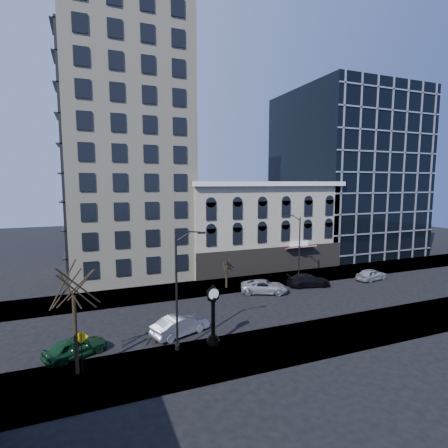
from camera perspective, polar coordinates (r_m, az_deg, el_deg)
name	(u,v)px	position (r m, az deg, el deg)	size (l,w,h in m)	color
ground	(220,313)	(34.34, -0.67, -14.27)	(160.00, 160.00, 0.00)	black
sidewalk_far	(195,289)	(41.49, -4.68, -10.47)	(160.00, 6.00, 0.12)	gray
sidewalk_near	(258,349)	(27.62, 5.64, -19.62)	(160.00, 6.00, 0.12)	gray
cream_tower	(126,130)	(49.63, -15.73, 14.60)	(15.90, 15.40, 42.50)	beige
victorian_row	(257,226)	(51.88, 5.45, -0.30)	(22.60, 11.19, 12.50)	#A19A85
glass_office	(345,173)	(66.91, 19.08, 7.80)	(20.00, 20.15, 28.00)	black
street_clock	(213,317)	(27.38, -1.79, -14.95)	(1.04, 1.04, 4.58)	black
street_lamp_near	(185,259)	(25.36, -6.38, -5.69)	(2.32, 0.42, 8.94)	black
street_lamp_far	(295,230)	(43.53, 11.51, -1.01)	(2.17, 0.74, 8.52)	black
bare_tree_near	(73,279)	(23.92, -23.47, -8.20)	(4.82, 4.82, 8.27)	black
bare_tree_far	(226,261)	(40.76, 0.40, -6.14)	(2.41, 2.41, 4.14)	black
warning_sign	(81,343)	(25.63, -22.25, -17.56)	(0.88, 0.08, 2.69)	black
car_near_a	(75,347)	(28.29, -23.10, -17.98)	(1.73, 4.30, 1.47)	#143F1E
car_near_b	(180,325)	(29.77, -7.13, -16.05)	(1.70, 4.87, 1.61)	#A5A8AD
car_far_a	(264,287)	(40.04, 6.59, -10.13)	(2.43, 5.26, 1.46)	#A5A8AD
car_far_b	(309,280)	(43.37, 13.64, -8.93)	(2.09, 5.15, 1.50)	black
car_far_c	(371,274)	(48.54, 22.92, -7.60)	(1.76, 4.38, 1.49)	#A5A8AD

